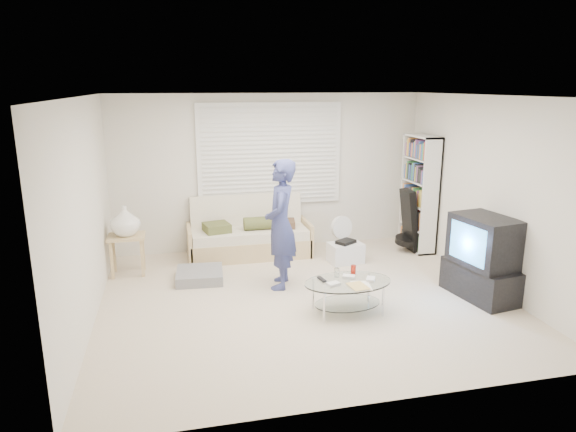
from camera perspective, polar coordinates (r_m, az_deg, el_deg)
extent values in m
plane|color=beige|center=(6.57, 1.83, -9.20)|extent=(5.00, 5.00, 0.00)
cube|color=silver|center=(8.33, -2.03, 4.87)|extent=(5.00, 0.02, 2.50)
cube|color=silver|center=(4.12, 9.94, -5.36)|extent=(5.00, 0.02, 2.50)
cube|color=silver|center=(6.05, -21.62, 0.21)|extent=(0.02, 4.50, 2.50)
cube|color=silver|center=(7.21, 21.52, 2.38)|extent=(0.02, 4.50, 2.50)
cube|color=white|center=(6.02, 2.02, 13.18)|extent=(5.00, 4.50, 0.02)
cube|color=white|center=(8.25, -2.01, 6.89)|extent=(2.32, 0.06, 1.62)
cube|color=black|center=(8.24, -1.99, 6.88)|extent=(2.20, 0.01, 1.50)
cube|color=silver|center=(8.21, -1.96, 6.86)|extent=(2.16, 0.04, 1.50)
cube|color=silver|center=(8.23, -1.99, 6.88)|extent=(2.32, 0.08, 1.62)
cube|color=tan|center=(8.12, -4.29, -3.43)|extent=(1.85, 0.74, 0.30)
cube|color=beige|center=(8.03, -4.30, -1.96)|extent=(1.77, 0.68, 0.15)
cube|color=beige|center=(8.26, -4.67, 0.49)|extent=(1.77, 0.21, 0.57)
cube|color=tan|center=(8.01, -10.87, -3.07)|extent=(0.06, 0.74, 0.52)
cube|color=tan|center=(8.26, 2.05, -2.26)|extent=(0.06, 0.74, 0.52)
cube|color=#414E28|center=(7.91, -7.93, -1.28)|extent=(0.44, 0.44, 0.13)
cylinder|color=#414E28|center=(7.95, -3.27, -0.81)|extent=(0.46, 0.20, 0.20)
cube|color=#4B3825|center=(8.09, -0.43, -0.84)|extent=(0.39, 0.39, 0.11)
cube|color=slate|center=(7.24, -9.78, -6.49)|extent=(0.67, 0.67, 0.14)
cube|color=tan|center=(7.55, -17.53, -2.19)|extent=(0.51, 0.41, 0.04)
cube|color=tan|center=(7.51, -18.99, -4.68)|extent=(0.04, 0.04, 0.55)
cube|color=tan|center=(7.47, -15.90, -4.53)|extent=(0.04, 0.04, 0.55)
cube|color=tan|center=(7.80, -18.78, -3.96)|extent=(0.04, 0.04, 0.55)
cube|color=tan|center=(7.76, -15.80, -3.81)|extent=(0.04, 0.04, 0.55)
imported|color=white|center=(7.49, -17.66, -0.48)|extent=(0.41, 0.41, 0.43)
cube|color=white|center=(8.54, 14.40, 2.47)|extent=(0.29, 0.78, 1.86)
cube|color=black|center=(8.43, 13.38, -0.46)|extent=(0.26, 0.36, 1.00)
cylinder|color=black|center=(8.50, 13.02, -2.64)|extent=(0.36, 0.37, 0.15)
cylinder|color=white|center=(8.31, 5.89, -3.99)|extent=(0.25, 0.25, 0.03)
cylinder|color=white|center=(8.26, 5.92, -2.95)|extent=(0.03, 0.03, 0.32)
cylinder|color=white|center=(8.19, 5.96, -1.21)|extent=(0.38, 0.22, 0.37)
cylinder|color=white|center=(8.19, 5.96, -1.21)|extent=(0.11, 0.08, 0.10)
cube|color=white|center=(7.86, 6.40, -4.07)|extent=(0.54, 0.41, 0.30)
cube|color=black|center=(7.80, 6.44, -2.86)|extent=(0.34, 0.32, 0.05)
cube|color=black|center=(6.99, 20.62, -6.75)|extent=(0.66, 1.04, 0.43)
cube|color=black|center=(6.83, 21.01, -2.62)|extent=(0.66, 0.88, 0.62)
cube|color=#46A4E1|center=(6.66, 19.37, -2.90)|extent=(0.12, 0.62, 0.47)
ellipsoid|color=silver|center=(6.10, 6.67, -7.31)|extent=(1.07, 0.71, 0.02)
ellipsoid|color=silver|center=(6.20, 6.60, -9.60)|extent=(0.82, 0.54, 0.01)
cylinder|color=silver|center=(5.88, 4.05, -10.22)|extent=(0.03, 0.03, 0.36)
cylinder|color=silver|center=(6.14, 10.53, -9.35)|extent=(0.03, 0.03, 0.36)
cylinder|color=silver|center=(6.24, 2.78, -8.69)|extent=(0.03, 0.03, 0.36)
cylinder|color=silver|center=(6.49, 8.94, -7.94)|extent=(0.03, 0.03, 0.36)
cube|color=white|center=(5.96, 5.06, -7.55)|extent=(0.16, 0.13, 0.04)
cube|color=white|center=(6.19, 6.77, -6.72)|extent=(0.17, 0.15, 0.04)
cube|color=white|center=(6.15, 9.17, -6.95)|extent=(0.15, 0.17, 0.04)
cylinder|color=silver|center=(6.20, 5.45, -6.28)|extent=(0.06, 0.06, 0.11)
cylinder|color=red|center=(6.29, 7.27, -5.97)|extent=(0.06, 0.06, 0.12)
cube|color=black|center=(6.10, 3.77, -7.03)|extent=(0.08, 0.17, 0.02)
cube|color=white|center=(5.98, 8.14, -7.67)|extent=(0.26, 0.32, 0.01)
cube|color=tan|center=(5.95, 7.79, -7.72)|extent=(0.22, 0.28, 0.01)
imported|color=navy|center=(6.69, -0.82, -0.94)|extent=(0.56, 0.71, 1.71)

